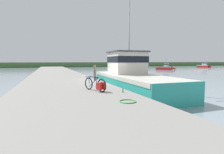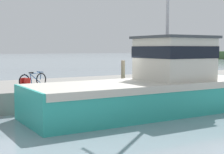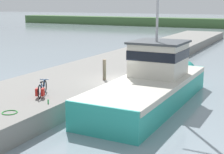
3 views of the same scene
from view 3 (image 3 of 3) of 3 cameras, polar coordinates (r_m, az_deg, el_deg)
ground_plane at (r=20.78m, az=1.89°, el=-3.27°), size 320.00×320.00×0.00m
dock_pier at (r=22.37m, az=-6.50°, el=-0.96°), size 5.99×80.00×0.97m
fishing_boat_main at (r=19.45m, az=6.84°, el=-0.83°), size 3.67×13.02×10.69m
bicycle_touring at (r=17.51m, az=-11.63°, el=-2.05°), size 0.86×1.63×0.74m
mooring_post at (r=20.68m, az=-1.27°, el=1.20°), size 0.20×0.20×1.26m
hose_coil at (r=15.28m, az=-16.65°, el=-5.67°), size 0.66×0.66×0.04m
water_bottle_by_bike at (r=16.22m, az=-10.57°, el=-4.02°), size 0.06×0.06×0.20m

